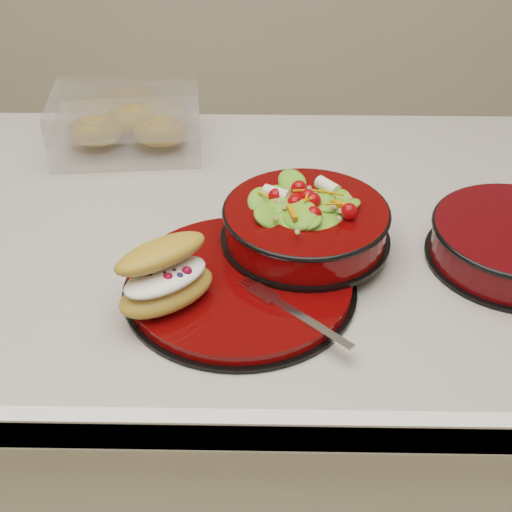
{
  "coord_description": "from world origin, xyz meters",
  "views": [
    {
      "loc": [
        0.13,
        -0.85,
        1.47
      ],
      "look_at": [
        0.12,
        -0.13,
        0.94
      ],
      "focal_mm": 50.0,
      "sensor_mm": 36.0,
      "label": 1
    }
  ],
  "objects_px": {
    "dinner_plate": "(241,284)",
    "pastry_box": "(127,122)",
    "croissant": "(166,275)",
    "salad_bowl": "(306,218)",
    "fork": "(296,314)",
    "island_counter": "(193,429)"
  },
  "relations": [
    {
      "from": "dinner_plate",
      "to": "salad_bowl",
      "type": "bearing_deg",
      "value": 45.62
    },
    {
      "from": "dinner_plate",
      "to": "pastry_box",
      "type": "bearing_deg",
      "value": 117.39
    },
    {
      "from": "island_counter",
      "to": "fork",
      "type": "bearing_deg",
      "value": -53.01
    },
    {
      "from": "croissant",
      "to": "pastry_box",
      "type": "bearing_deg",
      "value": 65.57
    },
    {
      "from": "dinner_plate",
      "to": "salad_bowl",
      "type": "distance_m",
      "value": 0.13
    },
    {
      "from": "salad_bowl",
      "to": "fork",
      "type": "xyz_separation_m",
      "value": [
        -0.02,
        -0.15,
        -0.03
      ]
    },
    {
      "from": "dinner_plate",
      "to": "island_counter",
      "type": "bearing_deg",
      "value": 122.82
    },
    {
      "from": "island_counter",
      "to": "salad_bowl",
      "type": "xyz_separation_m",
      "value": [
        0.18,
        -0.06,
        0.5
      ]
    },
    {
      "from": "fork",
      "to": "pastry_box",
      "type": "xyz_separation_m",
      "value": [
        -0.27,
        0.46,
        0.02
      ]
    },
    {
      "from": "dinner_plate",
      "to": "pastry_box",
      "type": "relative_size",
      "value": 1.15
    },
    {
      "from": "dinner_plate",
      "to": "salad_bowl",
      "type": "relative_size",
      "value": 1.3
    },
    {
      "from": "pastry_box",
      "to": "croissant",
      "type": "bearing_deg",
      "value": -80.22
    },
    {
      "from": "dinner_plate",
      "to": "salad_bowl",
      "type": "height_order",
      "value": "salad_bowl"
    },
    {
      "from": "dinner_plate",
      "to": "croissant",
      "type": "relative_size",
      "value": 2.03
    },
    {
      "from": "island_counter",
      "to": "pastry_box",
      "type": "height_order",
      "value": "pastry_box"
    },
    {
      "from": "salad_bowl",
      "to": "fork",
      "type": "distance_m",
      "value": 0.16
    },
    {
      "from": "salad_bowl",
      "to": "croissant",
      "type": "bearing_deg",
      "value": -143.11
    },
    {
      "from": "salad_bowl",
      "to": "fork",
      "type": "relative_size",
      "value": 1.84
    },
    {
      "from": "island_counter",
      "to": "dinner_plate",
      "type": "xyz_separation_m",
      "value": [
        0.1,
        -0.15,
        0.46
      ]
    },
    {
      "from": "island_counter",
      "to": "pastry_box",
      "type": "xyz_separation_m",
      "value": [
        -0.11,
        0.24,
        0.49
      ]
    },
    {
      "from": "salad_bowl",
      "to": "fork",
      "type": "bearing_deg",
      "value": -96.01
    },
    {
      "from": "pastry_box",
      "to": "salad_bowl",
      "type": "bearing_deg",
      "value": -52.3
    }
  ]
}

